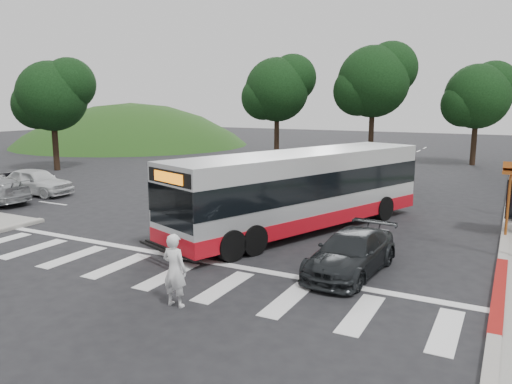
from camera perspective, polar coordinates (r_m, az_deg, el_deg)
The scene contains 14 objects.
ground at distance 19.60m, azimuth -1.12°, elevation -5.12°, with size 140.00×140.00×0.00m, color black.
curb_east at distance 25.11m, azimuth 26.78°, elevation -2.61°, with size 0.30×40.00×0.15m, color #9E9991.
curb_east_red at distance 15.46m, azimuth 26.03°, elevation -10.23°, with size 0.32×6.00×0.15m, color maroon.
hillside_nw at distance 62.31m, azimuth -13.88°, elevation 5.27°, with size 44.00×44.00×10.00m, color #194415.
crosswalk_ladder at distance 15.60m, azimuth -10.07°, elevation -9.38°, with size 18.00×2.60×0.01m, color silver.
tree_north_a at distance 44.06m, azimuth 13.39°, elevation 12.31°, with size 6.60×6.15×10.17m.
tree_north_b at distance 44.73m, azimuth 24.09°, elevation 10.05°, with size 5.72×5.33×8.43m.
tree_north_c at distance 44.86m, azimuth 2.54°, elevation 11.73°, with size 6.16×5.74×9.30m.
tree_west_a at distance 40.87m, azimuth -22.17°, elevation 10.23°, with size 5.72×5.33×8.43m.
transit_bus at distance 20.35m, azimuth 5.23°, elevation 0.06°, with size 2.69×12.43×3.21m, color #B7BABC, non-canonical shape.
pedestrian at distance 13.10m, azimuth -9.29°, elevation -8.80°, with size 0.70×0.46×1.93m, color white.
dark_sedan at distance 15.70m, azimuth 10.81°, elevation -6.84°, with size 1.79×4.41×1.28m, color black.
west_car_white at distance 30.69m, azimuth -23.86°, elevation 1.11°, with size 1.79×4.46×1.52m, color silver.
west_car_black at distance 31.90m, azimuth -25.15°, elevation 1.03°, with size 1.25×3.60×1.19m, color black.
Camera 1 is at (9.07, -16.57, 5.24)m, focal length 35.00 mm.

